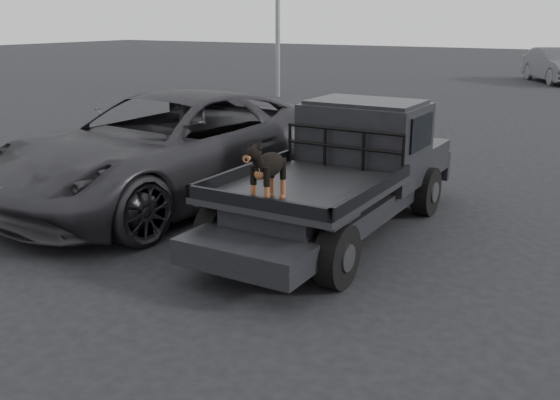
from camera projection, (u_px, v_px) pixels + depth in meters
The scene contains 7 objects.
ground at pixel (280, 278), 7.43m from camera, with size 120.00×120.00×0.00m, color black.
flatbed_ute at pixel (336, 202), 8.87m from camera, with size 2.00×5.40×0.92m, color black, non-canonical shape.
ute_cab at pixel (365, 129), 9.40m from camera, with size 1.72×1.30×0.88m, color black, non-canonical shape.
headache_rack at pixel (344, 149), 8.83m from camera, with size 1.80×0.08×0.55m, color black, non-canonical shape.
dog at pixel (268, 170), 7.20m from camera, with size 0.32×0.60×0.74m, color black, non-canonical shape.
parked_suv at pixel (170, 148), 10.39m from camera, with size 2.98×6.47×1.80m, color #2D2D31.
distant_car_a at pixel (557, 65), 29.40m from camera, with size 1.71×4.89×1.61m, color #4A4A4F.
Camera 1 is at (3.50, -5.90, 2.99)m, focal length 40.00 mm.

